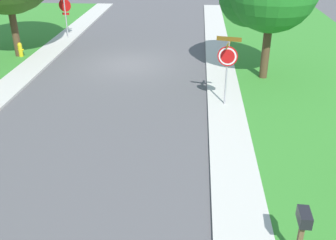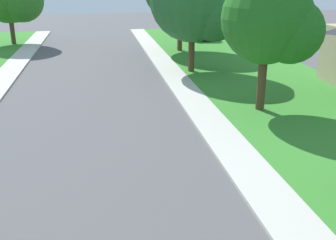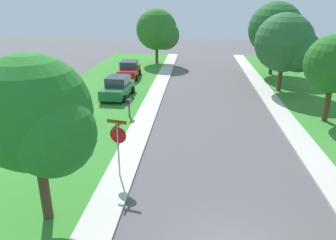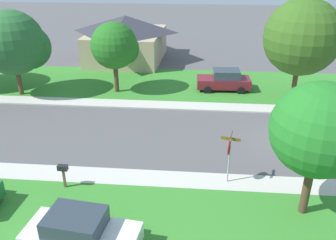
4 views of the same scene
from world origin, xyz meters
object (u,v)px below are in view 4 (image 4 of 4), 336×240
at_px(tree_sidewalk_mid, 16,44).
at_px(tree_across_left, 117,47).
at_px(car_maroon_near_corner, 224,80).
at_px(mailbox, 63,171).
at_px(tree_sidewalk_far, 304,39).
at_px(house_right_setback, 126,38).
at_px(car_white_kerbside_mid, 81,234).
at_px(fire_hydrant, 291,99).
at_px(stop_sign_far_corner, 229,150).
at_px(tree_corner_large, 320,130).

distance_m(tree_sidewalk_mid, tree_across_left, 7.55).
distance_m(car_maroon_near_corner, mailbox, 16.43).
distance_m(tree_sidewalk_far, house_right_setback, 18.10).
distance_m(house_right_setback, mailbox, 22.28).
distance_m(car_white_kerbside_mid, fire_hydrant, 19.12).
xyz_separation_m(car_white_kerbside_mid, tree_across_left, (16.97, 2.20, 2.84)).
xyz_separation_m(stop_sign_far_corner, tree_sidewalk_far, (11.02, -5.75, 2.92)).
bearing_deg(tree_sidewalk_far, tree_sidewalk_mid, 90.48).
bearing_deg(house_right_setback, tree_sidewalk_mid, 148.21).
height_order(tree_sidewalk_far, house_right_setback, tree_sidewalk_far).
bearing_deg(car_maroon_near_corner, fire_hydrant, -116.98).
xyz_separation_m(car_maroon_near_corner, tree_sidewalk_far, (-1.98, -5.20, 3.94)).
bearing_deg(tree_across_left, tree_sidewalk_mid, 99.00).
bearing_deg(tree_corner_large, car_maroon_near_corner, 10.68).
height_order(tree_across_left, mailbox, tree_across_left).
distance_m(tree_sidewalk_far, tree_corner_large, 12.99).
distance_m(stop_sign_far_corner, fire_hydrant, 11.92).
xyz_separation_m(car_maroon_near_corner, tree_corner_large, (-14.72, -2.78, 3.11)).
bearing_deg(tree_sidewalk_far, house_right_setback, 55.84).
height_order(house_right_setback, fire_hydrant, house_right_setback).
relative_size(tree_across_left, fire_hydrant, 6.81).
height_order(stop_sign_far_corner, fire_hydrant, stop_sign_far_corner).
height_order(tree_sidewalk_far, tree_corner_large, tree_sidewalk_far).
distance_m(car_white_kerbside_mid, tree_across_left, 17.35).
relative_size(stop_sign_far_corner, fire_hydrant, 3.34).
relative_size(tree_sidewalk_far, tree_sidewalk_mid, 1.16).
bearing_deg(stop_sign_far_corner, car_white_kerbside_mid, 130.51).
xyz_separation_m(stop_sign_far_corner, tree_corner_large, (-1.72, -3.33, 2.10)).
height_order(car_white_kerbside_mid, car_maroon_near_corner, same).
height_order(stop_sign_far_corner, car_maroon_near_corner, stop_sign_far_corner).
xyz_separation_m(tree_sidewalk_far, fire_hydrant, (-0.49, 0.34, -4.37)).
relative_size(car_maroon_near_corner, fire_hydrant, 5.26).
bearing_deg(tree_sidewalk_far, car_maroon_near_corner, 69.13).
xyz_separation_m(tree_across_left, mailbox, (-13.14, -0.15, -2.70)).
xyz_separation_m(stop_sign_far_corner, mailbox, (-1.12, 7.85, -0.88)).
distance_m(tree_sidewalk_far, mailbox, 18.62).
relative_size(stop_sign_far_corner, house_right_setback, 0.30).
xyz_separation_m(tree_across_left, fire_hydrant, (-1.50, -13.41, -3.27)).
xyz_separation_m(tree_sidewalk_far, house_right_setback, (10.07, 14.84, -2.43)).
distance_m(car_maroon_near_corner, tree_corner_large, 15.30).
bearing_deg(car_white_kerbside_mid, mailbox, 28.14).
xyz_separation_m(tree_sidewalk_mid, fire_hydrant, (-0.32, -20.86, -3.61)).
bearing_deg(house_right_setback, car_maroon_near_corner, -129.99).
bearing_deg(mailbox, fire_hydrant, -48.72).
bearing_deg(mailbox, tree_sidewalk_far, -48.26).
bearing_deg(tree_across_left, car_maroon_near_corner, -83.46).
height_order(stop_sign_far_corner, tree_sidewalk_far, tree_sidewalk_far).
bearing_deg(tree_sidewalk_mid, tree_sidewalk_far, -89.52).
relative_size(tree_sidewalk_far, tree_corner_large, 1.27).
bearing_deg(tree_sidewalk_mid, car_white_kerbside_mid, -148.59).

